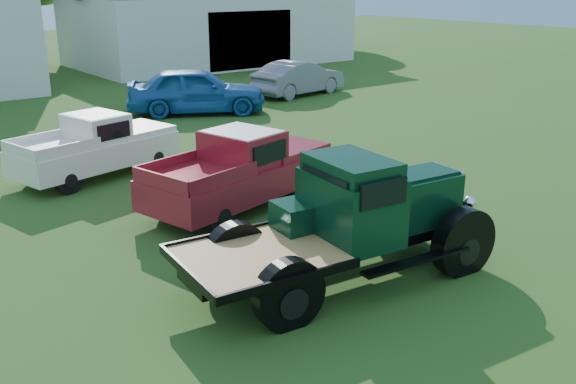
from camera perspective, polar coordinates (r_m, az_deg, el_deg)
ground at (r=12.02m, az=2.75°, el=-6.38°), size 120.00×120.00×0.00m
shed_right at (r=41.18m, az=-6.96°, el=14.95°), size 16.80×9.20×5.20m
vintage_flatbed at (r=11.02m, az=5.07°, el=-2.57°), size 5.78×2.80×2.21m
red_pickup at (r=14.70m, az=-4.28°, el=2.04°), size 5.25×2.98×1.80m
white_pickup at (r=17.76m, az=-16.76°, el=3.93°), size 4.77×2.70×1.65m
misc_car_blue at (r=25.49m, az=-8.14°, el=8.94°), size 5.67×4.42×1.81m
misc_car_grey at (r=29.39m, az=0.97°, el=10.10°), size 4.82×2.30×1.53m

